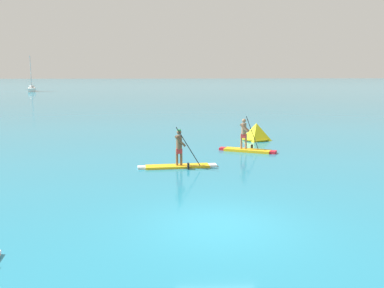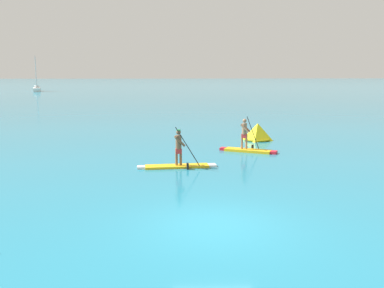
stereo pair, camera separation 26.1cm
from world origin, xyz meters
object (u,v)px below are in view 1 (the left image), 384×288
at_px(paddleboarder_mid_center, 178,160).
at_px(paddleboarder_far_right, 247,146).
at_px(sailboat_left_horizon, 32,87).
at_px(race_marker_buoy, 256,133).

xyz_separation_m(paddleboarder_mid_center, paddleboarder_far_right, (3.74, 3.54, -0.02)).
bearing_deg(sailboat_left_horizon, paddleboarder_mid_center, -174.39).
xyz_separation_m(paddleboarder_far_right, sailboat_left_horizon, (-31.96, 68.87, 0.65)).
xyz_separation_m(race_marker_buoy, sailboat_left_horizon, (-33.26, 65.13, 0.52)).
bearing_deg(race_marker_buoy, sailboat_left_horizon, 117.05).
xyz_separation_m(paddleboarder_mid_center, sailboat_left_horizon, (-28.22, 72.41, 0.64)).
height_order(paddleboarder_far_right, race_marker_buoy, paddleboarder_far_right).
relative_size(paddleboarder_mid_center, race_marker_buoy, 1.99).
distance_m(paddleboarder_far_right, race_marker_buoy, 3.96).
height_order(paddleboarder_mid_center, sailboat_left_horizon, sailboat_left_horizon).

